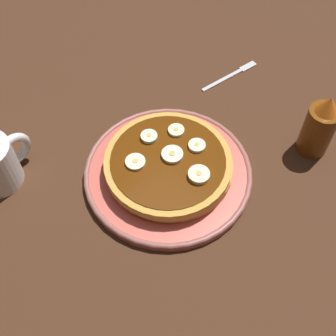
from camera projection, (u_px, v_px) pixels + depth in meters
ground_plane at (168, 181)px, 71.67cm from camera, size 140.00×140.00×3.00cm
plate at (168, 173)px, 69.75cm from camera, size 26.79×26.79×1.60cm
pancake_stack at (170, 164)px, 68.26cm from camera, size 20.08×19.83×3.07cm
banana_slice_0 at (173, 155)px, 67.00cm from camera, size 3.35×3.35×0.88cm
banana_slice_1 at (176, 131)px, 69.91cm from camera, size 2.62×2.62×0.76cm
banana_slice_2 at (135, 162)px, 66.33cm from camera, size 3.09×3.09×0.74cm
banana_slice_3 at (199, 175)px, 64.83cm from camera, size 3.29×3.29×1.00cm
banana_slice_4 at (149, 137)px, 69.11cm from camera, size 2.67×2.67×0.87cm
banana_slice_5 at (197, 146)px, 68.10cm from camera, size 2.70×2.70×0.80cm
fork at (233, 74)px, 83.67cm from camera, size 12.95×3.41×0.50cm
syrup_bottle at (319, 127)px, 69.39cm from camera, size 5.06×5.06×11.97cm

